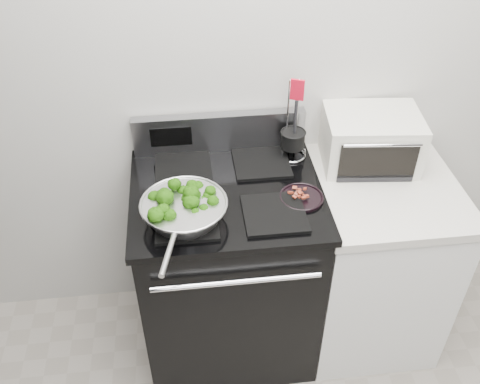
{
  "coord_description": "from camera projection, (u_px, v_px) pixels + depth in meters",
  "views": [
    {
      "loc": [
        -0.45,
        -0.28,
        2.33
      ],
      "look_at": [
        -0.25,
        1.36,
        0.98
      ],
      "focal_mm": 40.0,
      "sensor_mm": 36.0,
      "label": 1
    }
  ],
  "objects": [
    {
      "name": "toaster_oven",
      "position": [
        371.0,
        139.0,
        2.33
      ],
      "size": [
        0.43,
        0.35,
        0.23
      ],
      "rotation": [
        0.0,
        0.0,
        -0.1
      ],
      "color": "beige",
      "rests_on": "counter"
    },
    {
      "name": "broccoli_pile",
      "position": [
        184.0,
        205.0,
        2.01
      ],
      "size": [
        0.26,
        0.26,
        0.09
      ],
      "primitive_type": null,
      "color": "black",
      "rests_on": "skillet"
    },
    {
      "name": "skillet",
      "position": [
        184.0,
        209.0,
        2.02
      ],
      "size": [
        0.34,
        0.52,
        0.07
      ],
      "rotation": [
        0.0,
        0.0,
        -0.24
      ],
      "color": "silver",
      "rests_on": "gas_range"
    },
    {
      "name": "back_wall",
      "position": [
        288.0,
        60.0,
        2.23
      ],
      "size": [
        4.0,
        0.02,
        2.7
      ],
      "primitive_type": "cube",
      "color": "#BCBAB2",
      "rests_on": "ground"
    },
    {
      "name": "counter",
      "position": [
        370.0,
        259.0,
        2.56
      ],
      "size": [
        0.62,
        0.68,
        0.92
      ],
      "color": "white",
      "rests_on": "floor"
    },
    {
      "name": "gas_range",
      "position": [
        228.0,
        268.0,
        2.48
      ],
      "size": [
        0.79,
        0.69,
        1.13
      ],
      "color": "black",
      "rests_on": "floor"
    },
    {
      "name": "bacon_plate",
      "position": [
        302.0,
        195.0,
        2.14
      ],
      "size": [
        0.18,
        0.18,
        0.04
      ],
      "rotation": [
        0.0,
        0.0,
        0.13
      ],
      "color": "black",
      "rests_on": "gas_range"
    },
    {
      "name": "utensil_holder",
      "position": [
        293.0,
        143.0,
        2.34
      ],
      "size": [
        0.12,
        0.12,
        0.38
      ],
      "rotation": [
        0.0,
        0.0,
        -0.39
      ],
      "color": "silver",
      "rests_on": "gas_range"
    }
  ]
}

